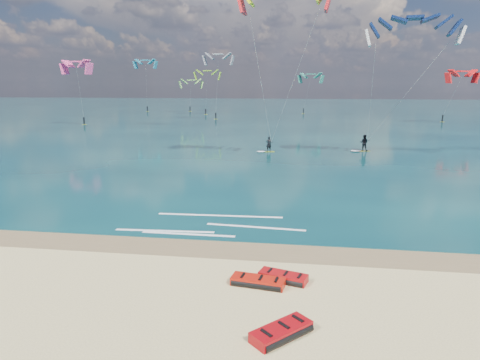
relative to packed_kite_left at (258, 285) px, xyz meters
name	(u,v)px	position (x,y,z in m)	size (l,w,h in m)	color
ground	(256,143)	(-4.33, 40.52, 0.00)	(320.00, 320.00, 0.00)	tan
wet_sand_strip	(177,247)	(-4.33, 3.52, 0.00)	(320.00, 2.40, 0.01)	brown
sea	(280,112)	(-4.33, 104.52, 0.02)	(320.00, 200.00, 0.04)	#092E36
packed_kite_left	(258,285)	(0.00, 0.00, 0.00)	(2.29, 1.04, 0.38)	red
packed_kite_mid	(283,280)	(0.97, 0.56, 0.00)	(2.12, 1.02, 0.37)	#B10C0F
packed_kite_right	(281,337)	(1.08, -3.39, 0.00)	(2.28, 1.14, 0.41)	#A2060D
kitesurfer_main	(276,69)	(-1.15, 29.38, 9.24)	(9.11, 9.19, 18.14)	#CCEA1B
kitesurfer_far	(389,80)	(10.48, 32.08, 8.09)	(10.79, 8.36, 15.67)	gold
shoreline_foam	(210,225)	(-3.39, 6.75, 0.04)	(10.25, 3.81, 0.01)	white
distant_kites	(221,92)	(-16.66, 82.33, 5.70)	(77.42, 44.24, 13.66)	teal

